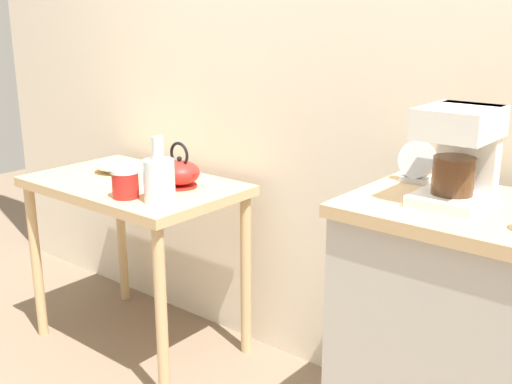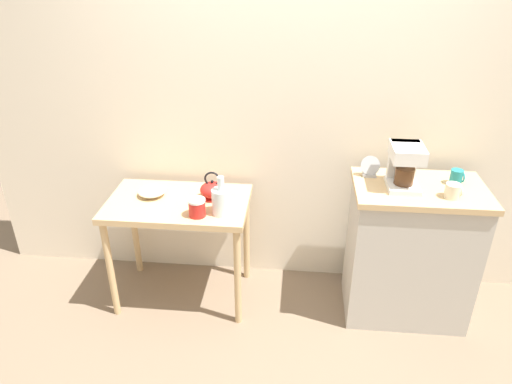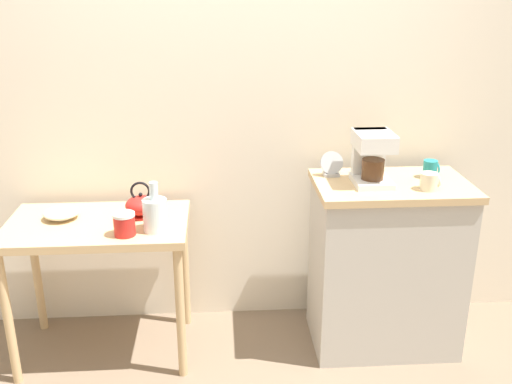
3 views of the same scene
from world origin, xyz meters
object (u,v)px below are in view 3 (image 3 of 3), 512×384
mug_dark_teal (431,169)px  canister_enamel (124,224)px  table_clock (332,165)px  coffee_maker (372,155)px  bowl_stoneware (61,213)px  teakettle (142,205)px  mug_small_cream (430,181)px  glass_carafe_vase (155,214)px

mug_dark_teal → canister_enamel: bearing=-171.7°
canister_enamel → mug_dark_teal: (1.52, 0.22, 0.16)m
canister_enamel → table_clock: (1.02, 0.28, 0.18)m
table_clock → coffee_maker: bearing=-34.2°
bowl_stoneware → teakettle: size_ratio=0.91×
mug_small_cream → table_clock: (-0.43, 0.24, 0.01)m
glass_carafe_vase → coffee_maker: bearing=6.6°
teakettle → coffee_maker: bearing=-3.3°
bowl_stoneware → canister_enamel: size_ratio=1.60×
coffee_maker → mug_dark_teal: size_ratio=2.86×
bowl_stoneware → coffee_maker: bearing=-2.2°
coffee_maker → mug_dark_teal: coffee_maker is taller
bowl_stoneware → table_clock: 1.38m
teakettle → glass_carafe_vase: 0.21m
mug_small_cream → table_clock: 0.49m
teakettle → table_clock: 0.98m
coffee_maker → teakettle: bearing=176.7°
glass_carafe_vase → mug_dark_teal: mug_dark_teal is taller
canister_enamel → mug_small_cream: bearing=1.8°
teakettle → glass_carafe_vase: (0.09, -0.19, 0.03)m
bowl_stoneware → table_clock: (1.36, 0.06, 0.20)m
mug_dark_teal → teakettle: bearing=179.6°
bowl_stoneware → table_clock: size_ratio=1.38×
teakettle → table_clock: table_clock is taller
mug_dark_teal → table_clock: (-0.50, 0.06, 0.01)m
glass_carafe_vase → canister_enamel: (-0.14, -0.04, -0.03)m
coffee_maker → table_clock: 0.23m
coffee_maker → mug_dark_teal: 0.34m
teakettle → glass_carafe_vase: size_ratio=0.80×
bowl_stoneware → table_clock: table_clock is taller
bowl_stoneware → glass_carafe_vase: 0.52m
mug_small_cream → mug_dark_teal: (0.07, 0.18, 0.00)m
glass_carafe_vase → mug_small_cream: size_ratio=2.67×
mug_small_cream → mug_dark_teal: 0.19m
mug_small_cream → mug_dark_teal: bearing=69.1°
glass_carafe_vase → mug_small_cream: mug_small_cream is taller
mug_dark_teal → table_clock: bearing=172.8°
glass_carafe_vase → coffee_maker: coffee_maker is taller
glass_carafe_vase → mug_small_cream: (1.31, 0.00, 0.13)m
canister_enamel → glass_carafe_vase: bearing=17.8°
glass_carafe_vase → table_clock: 0.92m
coffee_maker → table_clock: bearing=145.8°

